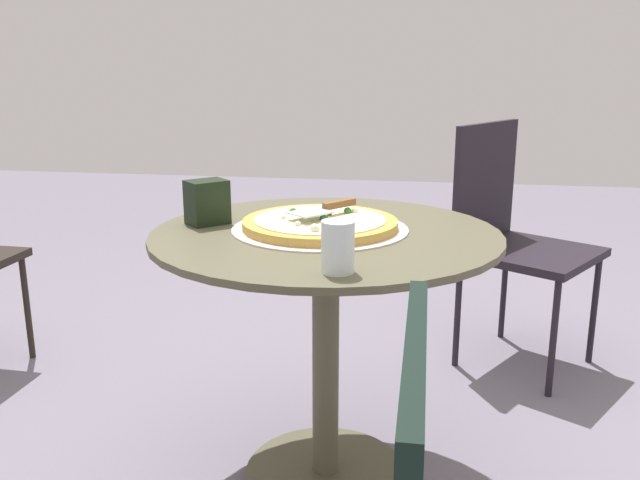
# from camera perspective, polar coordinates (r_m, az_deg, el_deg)

# --- Properties ---
(ground_plane) EXTENTS (10.00, 10.00, 0.00)m
(ground_plane) POSITION_cam_1_polar(r_m,az_deg,el_deg) (2.05, 0.45, -19.13)
(ground_plane) COLOR slate
(patio_table) EXTENTS (0.91, 0.91, 0.72)m
(patio_table) POSITION_cam_1_polar(r_m,az_deg,el_deg) (1.81, 0.49, -4.90)
(patio_table) COLOR brown
(patio_table) RESTS_ON ground
(pizza_on_tray) EXTENTS (0.46, 0.46, 0.05)m
(pizza_on_tray) POSITION_cam_1_polar(r_m,az_deg,el_deg) (1.77, 0.00, 1.34)
(pizza_on_tray) COLOR beige
(pizza_on_tray) RESTS_ON patio_table
(pizza_server) EXTENTS (0.20, 0.17, 0.02)m
(pizza_server) POSITION_cam_1_polar(r_m,az_deg,el_deg) (1.79, 0.50, 2.73)
(pizza_server) COLOR silver
(pizza_server) RESTS_ON pizza_on_tray
(drinking_cup) EXTENTS (0.07, 0.07, 0.11)m
(drinking_cup) POSITION_cam_1_polar(r_m,az_deg,el_deg) (1.40, 1.51, -0.59)
(drinking_cup) COLOR silver
(drinking_cup) RESTS_ON patio_table
(napkin_dispenser) EXTENTS (0.13, 0.13, 0.12)m
(napkin_dispenser) POSITION_cam_1_polar(r_m,az_deg,el_deg) (1.85, -9.49, 3.16)
(napkin_dispenser) COLOR black
(napkin_dispenser) RESTS_ON patio_table
(patio_chair_far) EXTENTS (0.60, 0.60, 0.92)m
(patio_chair_far) POSITION_cam_1_polar(r_m,az_deg,el_deg) (2.67, 15.82, 0.95)
(patio_chair_far) COLOR black
(patio_chair_far) RESTS_ON ground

